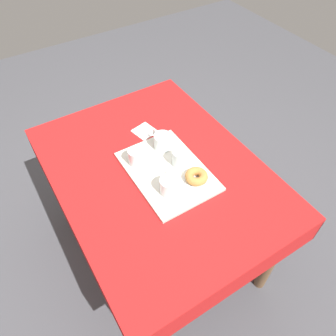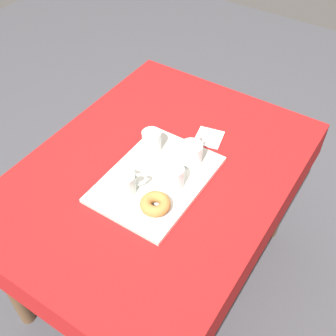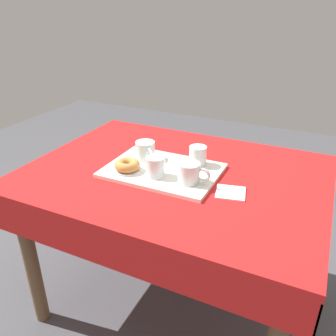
{
  "view_description": "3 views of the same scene",
  "coord_description": "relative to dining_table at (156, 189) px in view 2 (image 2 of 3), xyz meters",
  "views": [
    {
      "loc": [
        0.92,
        -0.51,
        1.94
      ],
      "look_at": [
        0.06,
        0.03,
        0.81
      ],
      "focal_mm": 34.56,
      "sensor_mm": 36.0,
      "label": 1
    },
    {
      "loc": [
        0.9,
        0.64,
        1.92
      ],
      "look_at": [
        0.01,
        0.06,
        0.82
      ],
      "focal_mm": 44.7,
      "sensor_mm": 36.0,
      "label": 2
    },
    {
      "loc": [
        -0.55,
        1.21,
        1.43
      ],
      "look_at": [
        0.01,
        0.04,
        0.79
      ],
      "focal_mm": 36.88,
      "sensor_mm": 36.0,
      "label": 3
    }
  ],
  "objects": [
    {
      "name": "ground_plane",
      "position": [
        0.0,
        0.0,
        -0.65
      ],
      "size": [
        6.0,
        6.0,
        0.0
      ],
      "primitive_type": "plane",
      "color": "#47474C"
    },
    {
      "name": "tea_mug_right",
      "position": [
        -0.11,
        0.09,
        0.16
      ],
      "size": [
        0.13,
        0.09,
        0.08
      ],
      "color": "silver",
      "rests_on": "serving_tray"
    },
    {
      "name": "donut_plate_left",
      "position": [
        0.17,
        0.11,
        0.13
      ],
      "size": [
        0.11,
        0.11,
        0.01
      ],
      "primitive_type": "cylinder",
      "color": "silver",
      "rests_on": "serving_tray"
    },
    {
      "name": "water_glass_far",
      "position": [
        -0.08,
        -0.07,
        0.17
      ],
      "size": [
        0.08,
        0.08,
        0.08
      ],
      "color": "silver",
      "rests_on": "serving_tray"
    },
    {
      "name": "serving_tray",
      "position": [
        0.04,
        0.03,
        0.12
      ],
      "size": [
        0.48,
        0.34,
        0.02
      ],
      "primitive_type": "cube",
      "color": "silver",
      "rests_on": "dining_table"
    },
    {
      "name": "dining_table",
      "position": [
        0.0,
        0.0,
        0.0
      ],
      "size": [
        1.26,
        0.95,
        0.76
      ],
      "color": "red",
      "rests_on": "ground"
    },
    {
      "name": "water_glass_near",
      "position": [
        0.04,
        0.1,
        0.16
      ],
      "size": [
        0.08,
        0.08,
        0.08
      ],
      "color": "silver",
      "rests_on": "serving_tray"
    },
    {
      "name": "sugar_donut_left",
      "position": [
        0.17,
        0.11,
        0.15
      ],
      "size": [
        0.11,
        0.11,
        0.04
      ],
      "primitive_type": "torus",
      "color": "#BC7F3D",
      "rests_on": "donut_plate_left"
    },
    {
      "name": "tea_mug_left",
      "position": [
        0.16,
        -0.03,
        0.16
      ],
      "size": [
        0.11,
        0.11,
        0.08
      ],
      "color": "silver",
      "rests_on": "serving_tray"
    },
    {
      "name": "paper_napkin",
      "position": [
        -0.27,
        0.08,
        0.11
      ],
      "size": [
        0.13,
        0.13,
        0.01
      ],
      "primitive_type": "cube",
      "rotation": [
        0.0,
        0.0,
        0.22
      ],
      "color": "white",
      "rests_on": "dining_table"
    }
  ]
}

